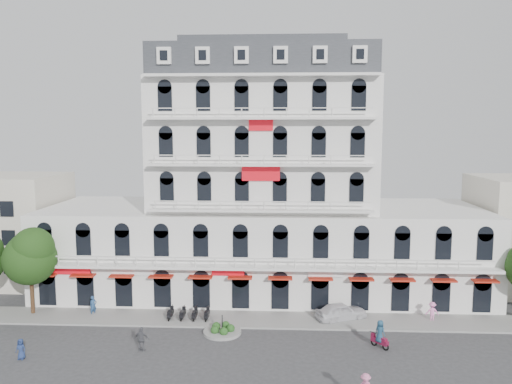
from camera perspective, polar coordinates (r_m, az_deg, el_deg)
The scene contains 12 objects.
ground at distance 37.88m, azimuth -0.19°, elevation -19.46°, with size 120.00×120.00×0.00m, color #38383A.
sidewalk at distance 46.08m, azimuth 0.40°, elevation -14.39°, with size 53.00×4.00×0.16m, color gray.
main_building at distance 52.35m, azimuth 0.81°, elevation -0.60°, with size 45.00×15.00×25.80m.
traffic_island at distance 43.46m, azimuth -3.87°, elevation -15.51°, with size 3.20×3.20×1.60m.
parked_scooter_row at distance 46.59m, azimuth -7.69°, elevation -14.31°, with size 4.40×1.80×1.10m, color black, non-canonical shape.
tree_west_inner at distance 50.19m, azimuth -24.39°, elevation -6.53°, with size 4.76×4.76×8.25m.
parked_car at distance 46.60m, azimuth 9.70°, elevation -13.30°, with size 1.87×4.65×1.58m, color silver.
rider_east at distance 41.57m, azimuth 13.98°, elevation -15.46°, with size 1.26×1.35×2.26m.
pedestrian_left at distance 42.57m, azimuth -25.29°, elevation -15.92°, with size 0.76×0.50×1.57m, color navy.
pedestrian_mid at distance 40.96m, azimuth -12.94°, elevation -16.06°, with size 1.13×0.47×1.92m, color #525359.
pedestrian_right at distance 48.19m, azimuth 19.49°, elevation -12.78°, with size 1.16×0.67×1.80m, color #F582CB.
pedestrian_far at distance 49.25m, azimuth -18.11°, elevation -12.26°, with size 0.68×0.44×1.85m, color navy.
Camera 1 is at (1.72, -33.87, 16.89)m, focal length 35.00 mm.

